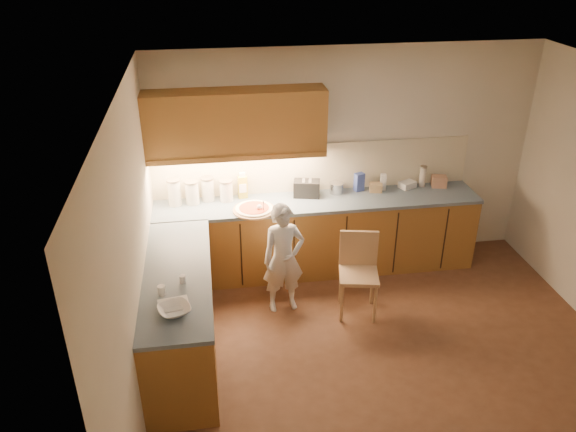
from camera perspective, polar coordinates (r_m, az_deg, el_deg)
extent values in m
plane|color=#522F1C|center=(5.69, 10.13, -14.01)|extent=(4.50, 4.50, 0.00)
cube|color=beige|center=(6.67, 5.80, 5.90)|extent=(4.50, 0.04, 2.60)
cube|color=beige|center=(3.52, 22.42, -18.72)|extent=(4.50, 0.04, 2.60)
cube|color=beige|center=(4.72, -15.43, -4.59)|extent=(0.04, 4.00, 2.60)
cube|color=white|center=(4.45, 12.89, 12.09)|extent=(4.50, 4.00, 0.04)
cube|color=olive|center=(6.69, 2.96, -2.07)|extent=(3.75, 0.60, 0.88)
cube|color=olive|center=(5.50, -10.81, -9.84)|extent=(0.60, 2.00, 0.88)
cube|color=#4E606F|center=(6.48, 3.05, 1.48)|extent=(3.77, 0.62, 0.04)
cube|color=#4E606F|center=(5.24, -11.24, -5.82)|extent=(0.62, 2.02, 0.04)
cube|color=black|center=(6.33, -10.20, -4.38)|extent=(0.02, 0.01, 0.80)
cube|color=black|center=(6.33, -4.76, -4.01)|extent=(0.02, 0.01, 0.80)
cube|color=black|center=(6.38, 0.62, -3.60)|extent=(0.02, 0.01, 0.80)
cube|color=black|center=(6.49, 5.86, -3.17)|extent=(0.02, 0.01, 0.80)
cube|color=black|center=(6.66, 10.88, -2.74)|extent=(0.02, 0.01, 0.80)
cube|color=black|center=(6.87, 15.62, -2.31)|extent=(0.02, 0.01, 0.80)
cube|color=beige|center=(6.61, 2.63, 4.97)|extent=(3.75, 0.02, 0.58)
cube|color=olive|center=(6.13, -5.35, 9.45)|extent=(1.95, 0.35, 0.70)
cube|color=olive|center=(6.08, -5.09, 5.81)|extent=(1.95, 0.02, 0.06)
cylinder|color=tan|center=(6.22, -3.47, 0.61)|extent=(0.47, 0.47, 0.02)
cylinder|color=#FFEDC7|center=(6.21, -3.47, 0.76)|extent=(0.41, 0.41, 0.02)
cylinder|color=red|center=(6.20, -3.48, 0.86)|extent=(0.33, 0.33, 0.01)
sphere|color=white|center=(6.16, -2.92, 0.91)|extent=(0.06, 0.06, 0.06)
cylinder|color=white|center=(6.10, -2.52, 0.95)|extent=(0.02, 0.11, 0.19)
imported|color=silver|center=(5.91, -0.46, -4.34)|extent=(0.48, 0.35, 1.24)
cylinder|color=tan|center=(5.94, 5.49, -8.86)|extent=(0.04, 0.04, 0.45)
cylinder|color=tan|center=(5.97, 8.82, -8.89)|extent=(0.04, 0.04, 0.45)
cylinder|color=tan|center=(6.22, 5.37, -6.99)|extent=(0.04, 0.04, 0.45)
cylinder|color=tan|center=(6.24, 8.54, -7.03)|extent=(0.04, 0.04, 0.45)
cube|color=tan|center=(5.95, 7.19, -5.98)|extent=(0.48, 0.48, 0.04)
cube|color=tan|center=(5.99, 7.20, -3.23)|extent=(0.40, 0.11, 0.40)
imported|color=white|center=(4.71, -11.48, -9.34)|extent=(0.33, 0.33, 0.06)
cylinder|color=white|center=(6.41, -11.46, 2.31)|extent=(0.15, 0.15, 0.29)
cylinder|color=tan|center=(6.35, -11.59, 3.58)|extent=(0.16, 0.16, 0.02)
cylinder|color=white|center=(6.41, -9.71, 2.30)|extent=(0.15, 0.15, 0.26)
cylinder|color=tan|center=(6.36, -9.81, 3.44)|extent=(0.16, 0.16, 0.02)
cylinder|color=white|center=(6.46, -8.14, 2.65)|extent=(0.14, 0.14, 0.26)
cylinder|color=gray|center=(6.41, -8.22, 3.80)|extent=(0.15, 0.15, 0.02)
cylinder|color=silver|center=(6.43, -6.29, 2.52)|extent=(0.15, 0.15, 0.24)
cylinder|color=tan|center=(6.38, -6.35, 3.56)|extent=(0.16, 0.16, 0.02)
cube|color=gold|center=(6.49, -4.63, 2.95)|extent=(0.11, 0.09, 0.26)
cube|color=silver|center=(6.43, -4.69, 4.21)|extent=(0.07, 0.05, 0.05)
cube|color=black|center=(6.52, 1.91, 2.81)|extent=(0.33, 0.23, 0.19)
cube|color=#B5B5BA|center=(6.48, 1.59, 3.62)|extent=(0.06, 0.13, 0.00)
cube|color=#B5B5BA|center=(6.48, 2.26, 3.60)|extent=(0.06, 0.13, 0.00)
cylinder|color=silver|center=(6.64, 4.94, 2.83)|extent=(0.16, 0.16, 0.12)
cylinder|color=silver|center=(6.61, 4.96, 3.34)|extent=(0.17, 0.17, 0.01)
cube|color=#364BA4|center=(6.71, 7.24, 3.45)|extent=(0.13, 0.11, 0.22)
cube|color=tan|center=(6.73, 8.91, 2.88)|extent=(0.16, 0.13, 0.10)
cube|color=silver|center=(6.78, 9.64, 3.42)|extent=(0.07, 0.07, 0.20)
cube|color=silver|center=(6.91, 12.03, 3.14)|extent=(0.23, 0.20, 0.08)
cylinder|color=beige|center=(6.96, 13.51, 3.90)|extent=(0.08, 0.08, 0.24)
cylinder|color=tan|center=(6.91, 13.62, 4.88)|extent=(0.08, 0.08, 0.02)
cube|color=tan|center=(7.02, 15.09, 3.42)|extent=(0.20, 0.17, 0.13)
cube|color=silver|center=(4.81, -11.54, -8.81)|extent=(0.28, 0.23, 0.02)
cylinder|color=silver|center=(4.94, -12.74, -7.38)|extent=(0.09, 0.09, 0.09)
cylinder|color=white|center=(5.06, -10.66, -6.31)|extent=(0.06, 0.06, 0.07)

